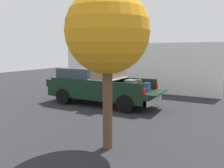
# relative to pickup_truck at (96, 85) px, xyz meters

# --- Properties ---
(ground_plane) EXTENTS (40.00, 40.00, 0.00)m
(ground_plane) POSITION_rel_pickup_truck_xyz_m (-0.35, -0.00, -0.96)
(ground_plane) COLOR #262628
(pickup_truck) EXTENTS (6.05, 2.06, 2.23)m
(pickup_truck) POSITION_rel_pickup_truck_xyz_m (0.00, 0.00, 0.00)
(pickup_truck) COLOR black
(pickup_truck) RESTS_ON ground_plane
(building_facade) EXTENTS (11.03, 0.36, 3.23)m
(building_facade) POSITION_rel_pickup_truck_xyz_m (-0.23, -4.52, 0.65)
(building_facade) COLOR white
(building_facade) RESTS_ON ground_plane
(tree_background) EXTENTS (2.26, 2.26, 4.37)m
(tree_background) POSITION_rel_pickup_truck_xyz_m (-3.23, 4.51, 2.25)
(tree_background) COLOR brown
(tree_background) RESTS_ON ground_plane
(trash_can) EXTENTS (0.60, 0.60, 0.98)m
(trash_can) POSITION_rel_pickup_truck_xyz_m (2.72, -3.31, -0.47)
(trash_can) COLOR #1E592D
(trash_can) RESTS_ON ground_plane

